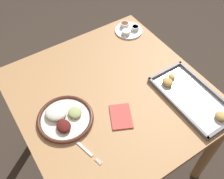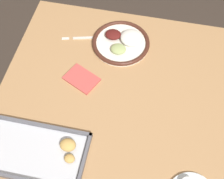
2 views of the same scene
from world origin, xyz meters
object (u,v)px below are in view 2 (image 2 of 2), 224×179
Objects in this scene: fork at (84,38)px; napkin at (82,79)px; baking_tray at (32,151)px; dinner_plate at (122,42)px.

fork is 1.10× the size of napkin.
baking_tray is at bearing 70.99° from fork.
dinner_plate is 1.45× the size of fork.
dinner_plate is 0.27m from napkin.
fork is (0.18, 0.00, -0.01)m from dinner_plate.
baking_tray reaches higher than napkin.
baking_tray is 2.53× the size of napkin.
fork is 0.43× the size of baking_tray.
dinner_plate is at bearing -111.45° from baking_tray.
baking_tray is (0.23, 0.59, -0.00)m from dinner_plate.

